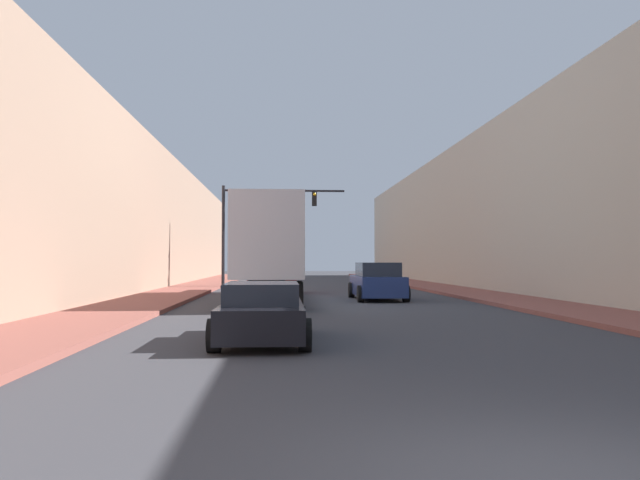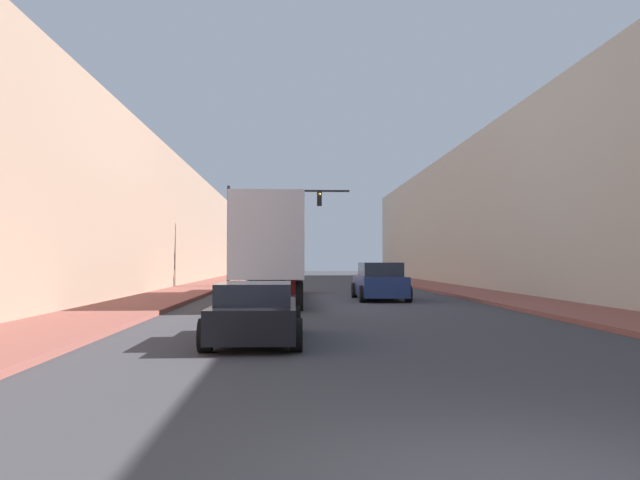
{
  "view_description": "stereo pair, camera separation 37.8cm",
  "coord_description": "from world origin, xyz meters",
  "px_view_note": "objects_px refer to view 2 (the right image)",
  "views": [
    {
      "loc": [
        -2.08,
        -4.49,
        1.72
      ],
      "look_at": [
        -0.78,
        16.88,
        2.44
      ],
      "focal_mm": 35.0,
      "sensor_mm": 36.0,
      "label": 1
    },
    {
      "loc": [
        -1.71,
        -4.51,
        1.72
      ],
      "look_at": [
        -0.78,
        16.88,
        2.44
      ],
      "focal_mm": 35.0,
      "sensor_mm": 36.0,
      "label": 2
    }
  ],
  "objects_px": {
    "suv_car": "(380,282)",
    "traffic_signal_gantry": "(262,214)",
    "semi_truck": "(273,248)",
    "sedan_car": "(256,313)"
  },
  "relations": [
    {
      "from": "suv_car",
      "to": "traffic_signal_gantry",
      "type": "height_order",
      "value": "traffic_signal_gantry"
    },
    {
      "from": "semi_truck",
      "to": "sedan_car",
      "type": "xyz_separation_m",
      "value": [
        0.09,
        -13.91,
        -1.68
      ]
    },
    {
      "from": "semi_truck",
      "to": "sedan_car",
      "type": "relative_size",
      "value": 3.24
    },
    {
      "from": "suv_car",
      "to": "traffic_signal_gantry",
      "type": "xyz_separation_m",
      "value": [
        -5.78,
        12.13,
        3.91
      ]
    },
    {
      "from": "semi_truck",
      "to": "traffic_signal_gantry",
      "type": "relative_size",
      "value": 1.82
    },
    {
      "from": "suv_car",
      "to": "traffic_signal_gantry",
      "type": "distance_m",
      "value": 13.99
    },
    {
      "from": "semi_truck",
      "to": "sedan_car",
      "type": "distance_m",
      "value": 14.01
    },
    {
      "from": "sedan_car",
      "to": "traffic_signal_gantry",
      "type": "xyz_separation_m",
      "value": [
        -1.16,
        26.17,
        4.08
      ]
    },
    {
      "from": "suv_car",
      "to": "semi_truck",
      "type": "bearing_deg",
      "value": -178.41
    },
    {
      "from": "suv_car",
      "to": "sedan_car",
      "type": "bearing_deg",
      "value": -108.25
    }
  ]
}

